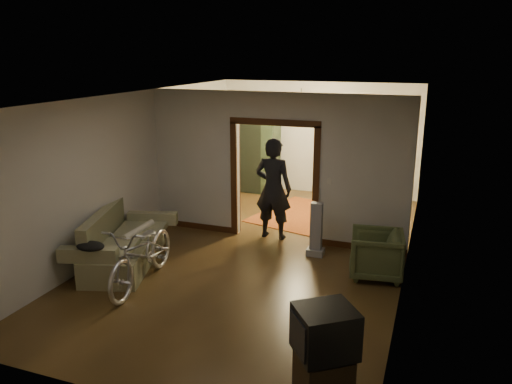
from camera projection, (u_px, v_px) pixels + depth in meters
The scene contains 24 objects.
floor at pixel (262, 251), 9.07m from camera, with size 5.00×8.50×0.01m, color #3B2812.
ceiling at pixel (262, 95), 8.31m from camera, with size 5.00×8.50×0.01m, color white.
wall_back at pixel (318, 138), 12.53m from camera, with size 5.00×0.02×2.80m, color beige.
wall_left at pixel (139, 166), 9.52m from camera, with size 0.02×8.50×2.80m, color beige.
wall_right at pixel (411, 190), 7.86m from camera, with size 0.02×8.50×2.80m, color beige.
partition_wall at pixel (275, 168), 9.37m from camera, with size 5.00×0.14×2.80m, color beige.
door_casing at pixel (275, 183), 9.45m from camera, with size 1.74×0.20×2.32m, color #3B1E0D.
far_window at pixel (346, 134), 12.22m from camera, with size 0.98×0.06×1.28m, color black.
chandelier at pixel (301, 107), 10.69m from camera, with size 0.24×0.24×0.24m, color #FFE0A5.
light_switch at pixel (329, 181), 8.99m from camera, with size 0.08×0.01×0.12m, color silver.
sofa at pixel (124, 239), 8.39m from camera, with size 0.91×2.02×0.93m, color olive.
rolled_paper at pixel (139, 230), 8.61m from camera, with size 0.11×0.11×0.87m, color beige.
jacket at pixel (90, 246), 7.50m from camera, with size 0.45×0.33×0.13m, color black.
bicycle at pixel (142, 253), 7.66m from camera, with size 0.68×1.96×1.03m, color silver.
armchair at pixel (376, 254), 7.97m from camera, with size 0.80×0.83×0.75m, color #4B5731.
tv_stand at pixel (323, 375), 5.22m from camera, with size 0.52×0.47×0.47m, color black.
crt_tv at pixel (325, 331), 5.07m from camera, with size 0.58×0.52×0.50m, color black.
vacuum at pixel (316, 229), 8.77m from camera, with size 0.30×0.24×0.98m, color gray.
person at pixel (273, 189), 9.50m from camera, with size 0.72×0.47×1.96m, color black.
oriental_rug at pixel (302, 214), 11.09m from camera, with size 1.72×2.26×0.02m, color maroon.
locker at pixel (259, 155), 12.70m from camera, with size 0.96×0.53×1.91m, color #263520.
globe at pixel (259, 117), 12.43m from camera, with size 0.28×0.28×0.28m, color #1E5972.
desk at pixel (350, 183), 12.15m from camera, with size 1.10×0.62×0.81m, color #301F10.
desk_chair at pixel (323, 188), 11.74m from camera, with size 0.37×0.37×0.82m, color #301F10.
Camera 1 is at (2.81, -7.96, 3.50)m, focal length 35.00 mm.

